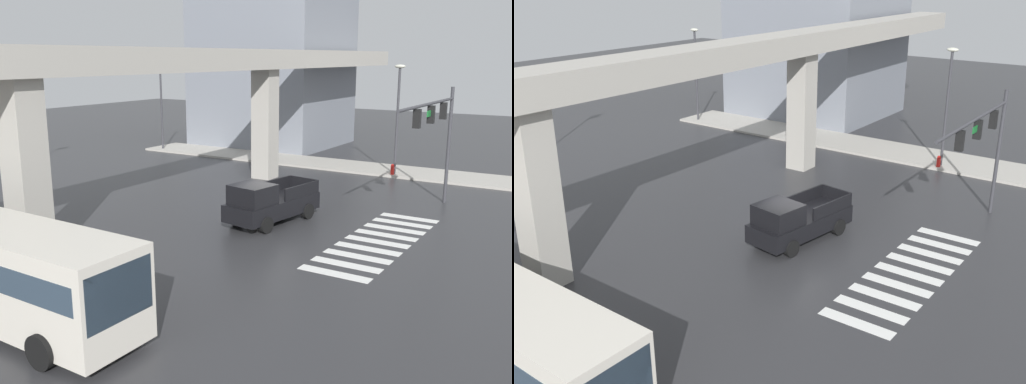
% 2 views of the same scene
% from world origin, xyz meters
% --- Properties ---
extents(ground_plane, '(120.00, 120.00, 0.00)m').
position_xyz_m(ground_plane, '(0.00, 0.00, 0.00)').
color(ground_plane, '#2D2D30').
extents(crosswalk_stripes, '(9.35, 2.80, 0.01)m').
position_xyz_m(crosswalk_stripes, '(-0.00, -5.48, 0.01)').
color(crosswalk_stripes, silver).
rests_on(crosswalk_stripes, ground).
extents(elevated_overpass, '(56.64, 2.17, 8.16)m').
position_xyz_m(elevated_overpass, '(0.00, 5.57, 7.00)').
color(elevated_overpass, '#ADA89E').
rests_on(elevated_overpass, ground).
extents(sidewalk_east, '(4.00, 36.00, 0.15)m').
position_xyz_m(sidewalk_east, '(15.22, 2.00, 0.07)').
color(sidewalk_east, '#ADA89E').
rests_on(sidewalk_east, ground).
extents(pickup_truck, '(5.33, 2.66, 2.08)m').
position_xyz_m(pickup_truck, '(-0.08, -0.09, 0.99)').
color(pickup_truck, black).
rests_on(pickup_truck, ground).
extents(traffic_signal_mast, '(8.69, 0.32, 6.20)m').
position_xyz_m(traffic_signal_mast, '(5.83, -6.11, 4.56)').
color(traffic_signal_mast, '#38383D').
rests_on(traffic_signal_mast, ground).
extents(street_lamp_near_corner, '(0.44, 0.70, 7.24)m').
position_xyz_m(street_lamp_near_corner, '(14.02, -1.40, 4.56)').
color(street_lamp_near_corner, '#38383D').
rests_on(street_lamp_near_corner, ground).
extents(street_lamp_mid_block, '(0.44, 0.70, 7.24)m').
position_xyz_m(street_lamp_mid_block, '(14.02, 7.94, 4.56)').
color(street_lamp_mid_block, '#38383D').
rests_on(street_lamp_mid_block, ground).
extents(street_lamp_far_north, '(0.44, 0.70, 7.24)m').
position_xyz_m(street_lamp_far_north, '(14.02, 18.74, 4.56)').
color(street_lamp_far_north, '#38383D').
rests_on(street_lamp_far_north, ground).
extents(fire_hydrant, '(0.24, 0.24, 0.85)m').
position_xyz_m(fire_hydrant, '(13.62, -1.40, 0.43)').
color(fire_hydrant, red).
rests_on(fire_hydrant, ground).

